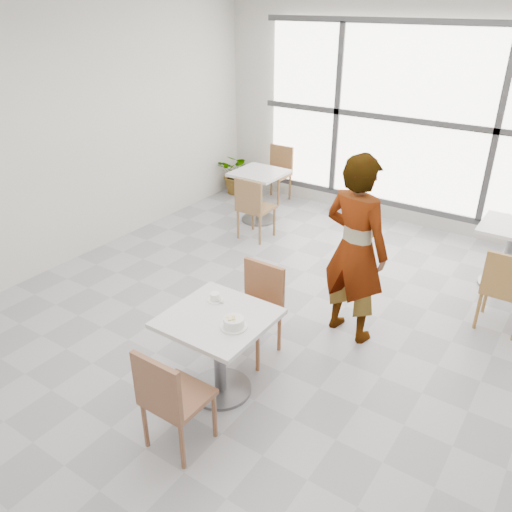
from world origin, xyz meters
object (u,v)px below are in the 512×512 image
Objects in this scene: oatmeal_bowl at (234,322)px; bg_table_right at (510,248)px; chair_near at (169,396)px; plant_left at (238,174)px; bg_chair_left_near at (253,205)px; coffee_cup at (215,297)px; bg_table_left at (259,189)px; person at (355,249)px; bg_chair_right_near at (506,286)px; bg_chair_left_far at (278,170)px; chair_far at (258,304)px; main_table at (219,340)px.

oatmeal_bowl is 0.28× the size of bg_table_right.
chair_near reaches higher than plant_left.
bg_chair_left_near is at bearing -169.72° from bg_table_right.
plant_left is (-2.86, 4.73, -0.15)m from chair_near.
bg_table_left is at bearing 118.09° from coffee_cup.
bg_chair_right_near is (1.21, 0.88, -0.41)m from person.
bg_table_right is 0.86× the size of bg_chair_left_far.
chair_far reaches higher than bg_table_left.
bg_chair_left_far is (-2.00, 3.53, 0.00)m from chair_far.
chair_near is at bearing -66.04° from bg_chair_left_far.
chair_near reaches higher than oatmeal_bowl.
bg_chair_left_far is at bearing 115.41° from coffee_cup.
coffee_cup is at bearing -73.22° from chair_near.
plant_left is (-3.29, 2.65, -0.57)m from person.
oatmeal_bowl is 0.24× the size of bg_chair_right_near.
coffee_cup is at bearing 118.37° from bg_chair_left_near.
bg_table_right is at bearing -169.72° from bg_chair_left_near.
oatmeal_bowl is 3.22m from bg_chair_left_near.
bg_table_right is (1.41, 3.28, -0.31)m from oatmeal_bowl.
chair_near reaches higher than bg_table_left.
bg_table_right is 4.44m from plant_left.
plant_left is at bearing -47.54° from bg_chair_left_near.
coffee_cup is (-0.09, -0.48, 0.28)m from chair_far.
chair_near is 4.14× the size of oatmeal_bowl.
plant_left is at bearing 169.49° from bg_table_right.
coffee_cup is (-0.26, 0.86, 0.28)m from chair_near.
coffee_cup is 3.54m from bg_table_right.
coffee_cup is 0.21× the size of bg_table_right.
bg_table_right is 0.97m from bg_chair_right_near.
bg_chair_left_far is at bearing 11.32° from plant_left.
person is 2.10× the size of bg_chair_left_near.
coffee_cup is 4.68m from plant_left.
oatmeal_bowl is at bearing 56.36° from bg_chair_right_near.
bg_chair_left_near reaches higher than plant_left.
bg_table_left is at bearing 119.03° from main_table.
oatmeal_bowl is 0.28× the size of bg_table_left.
plant_left is (-2.60, 3.87, -0.43)m from coffee_cup.
chair_far is 2.47m from bg_chair_left_near.
chair_near and bg_chair_left_far have the same top height.
coffee_cup is at bearing -56.05° from plant_left.
bg_table_right is (3.42, -0.04, 0.00)m from bg_table_left.
plant_left is at bearing -58.80° from chair_near.
person is (0.68, 1.22, 0.13)m from coffee_cup.
bg_chair_left_near is at bearing -64.41° from chair_near.
main_table is at bearing -55.61° from plant_left.
person reaches higher than bg_table_right.
bg_chair_right_near is at bearing 47.88° from coffee_cup.
chair_far and bg_chair_left_far have the same top height.
chair_near is 5.33m from bg_chair_left_far.
plant_left is at bearing -27.56° from person.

